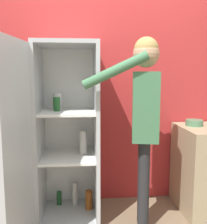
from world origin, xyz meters
The scene contains 5 objects.
wall_back centered at (0.00, 0.98, 1.27)m, with size 7.00×0.06×2.55m.
refrigerator centered at (-0.48, 0.54, 0.86)m, with size 0.72×1.19×1.73m.
person centered at (0.30, 0.37, 1.14)m, with size 0.72×0.52×1.76m.
counter centered at (1.05, 0.61, 0.45)m, with size 0.58×0.65×0.90m.
bowl centered at (0.92, 0.70, 0.93)m, with size 0.18×0.18×0.06m.
Camera 1 is at (-0.28, -1.92, 1.43)m, focal length 42.00 mm.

